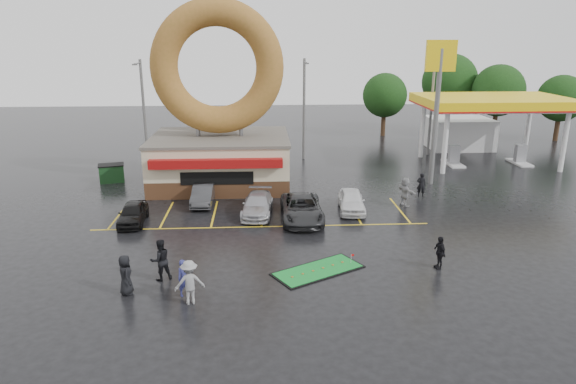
{
  "coord_description": "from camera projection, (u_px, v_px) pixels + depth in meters",
  "views": [
    {
      "loc": [
        -0.04,
        -25.15,
        10.8
      ],
      "look_at": [
        1.56,
        3.17,
        2.2
      ],
      "focal_mm": 32.0,
      "sensor_mm": 36.0,
      "label": 1
    }
  ],
  "objects": [
    {
      "name": "streetlight_mid",
      "position": [
        304.0,
        107.0,
        45.97
      ],
      "size": [
        0.4,
        2.21,
        9.0
      ],
      "color": "slate",
      "rests_on": "ground"
    },
    {
      "name": "donut_shop",
      "position": [
        219.0,
        126.0,
        38.1
      ],
      "size": [
        10.2,
        8.7,
        13.5
      ],
      "color": "#472B19",
      "rests_on": "ground"
    },
    {
      "name": "person_blackjkt",
      "position": [
        160.0,
        260.0,
        23.54
      ],
      "size": [
        1.2,
        1.11,
        1.97
      ],
      "primitive_type": "imported",
      "rotation": [
        0.0,
        0.0,
        3.63
      ],
      "color": "black",
      "rests_on": "ground"
    },
    {
      "name": "person_blue",
      "position": [
        184.0,
        278.0,
        22.15
      ],
      "size": [
        0.72,
        0.66,
        1.65
      ],
      "primitive_type": "imported",
      "rotation": [
        0.0,
        0.0,
        0.6
      ],
      "color": "navy",
      "rests_on": "ground"
    },
    {
      "name": "person_cameraman",
      "position": [
        440.0,
        252.0,
        24.78
      ],
      "size": [
        0.54,
        1.01,
        1.64
      ],
      "primitive_type": "imported",
      "rotation": [
        0.0,
        0.0,
        -1.42
      ],
      "color": "black",
      "rests_on": "ground"
    },
    {
      "name": "car_white",
      "position": [
        351.0,
        201.0,
        33.01
      ],
      "size": [
        1.98,
        4.14,
        1.36
      ],
      "primitive_type": "imported",
      "rotation": [
        0.0,
        0.0,
        -0.09
      ],
      "color": "silver",
      "rests_on": "ground"
    },
    {
      "name": "person_walker_near",
      "position": [
        405.0,
        192.0,
        33.91
      ],
      "size": [
        1.16,
        1.88,
        1.94
      ],
      "primitive_type": "imported",
      "rotation": [
        0.0,
        0.0,
        1.92
      ],
      "color": "gray",
      "rests_on": "ground"
    },
    {
      "name": "tree_far_a",
      "position": [
        498.0,
        91.0,
        55.72
      ],
      "size": [
        5.6,
        5.6,
        8.0
      ],
      "color": "#332114",
      "rests_on": "ground"
    },
    {
      "name": "dumpster",
      "position": [
        112.0,
        174.0,
        39.7
      ],
      "size": [
        2.04,
        1.61,
        1.3
      ],
      "primitive_type": "cube",
      "rotation": [
        0.0,
        0.0,
        0.25
      ],
      "color": "#173E1C",
      "rests_on": "ground"
    },
    {
      "name": "car_grey",
      "position": [
        302.0,
        208.0,
        31.35
      ],
      "size": [
        2.45,
        5.3,
        1.47
      ],
      "primitive_type": "imported",
      "rotation": [
        0.0,
        0.0,
        -0.0
      ],
      "color": "#2A2A2C",
      "rests_on": "ground"
    },
    {
      "name": "ground",
      "position": [
        262.0,
        249.0,
        27.16
      ],
      "size": [
        120.0,
        120.0,
        0.0
      ],
      "primitive_type": "plane",
      "color": "black",
      "rests_on": "ground"
    },
    {
      "name": "tree_far_b",
      "position": [
        561.0,
        98.0,
        54.32
      ],
      "size": [
        4.9,
        4.9,
        7.0
      ],
      "color": "#332114",
      "rests_on": "ground"
    },
    {
      "name": "streetlight_right",
      "position": [
        432.0,
        104.0,
        47.58
      ],
      "size": [
        0.4,
        2.21,
        9.0
      ],
      "color": "slate",
      "rests_on": "ground"
    },
    {
      "name": "streetlight_left",
      "position": [
        144.0,
        109.0,
        44.27
      ],
      "size": [
        0.4,
        2.21,
        9.0
      ],
      "color": "slate",
      "rests_on": "ground"
    },
    {
      "name": "tree_far_d",
      "position": [
        385.0,
        95.0,
        57.17
      ],
      "size": [
        4.9,
        4.9,
        7.0
      ],
      "color": "#332114",
      "rests_on": "ground"
    },
    {
      "name": "gas_station",
      "position": [
        477.0,
        117.0,
        47.17
      ],
      "size": [
        12.3,
        13.65,
        5.9
      ],
      "color": "silver",
      "rests_on": "ground"
    },
    {
      "name": "tree_far_c",
      "position": [
        450.0,
        82.0,
        59.14
      ],
      "size": [
        6.3,
        6.3,
        9.0
      ],
      "color": "#332114",
      "rests_on": "ground"
    },
    {
      "name": "person_walker_far",
      "position": [
        421.0,
        185.0,
        35.92
      ],
      "size": [
        0.73,
        0.61,
        1.72
      ],
      "primitive_type": "imported",
      "rotation": [
        0.0,
        0.0,
        2.78
      ],
      "color": "black",
      "rests_on": "ground"
    },
    {
      "name": "person_hoodie",
      "position": [
        190.0,
        282.0,
        21.41
      ],
      "size": [
        1.39,
        0.98,
        1.95
      ],
      "primitive_type": "imported",
      "rotation": [
        0.0,
        0.0,
        3.36
      ],
      "color": "gray",
      "rests_on": "ground"
    },
    {
      "name": "car_silver",
      "position": [
        257.0,
        205.0,
        32.35
      ],
      "size": [
        2.21,
        4.59,
        1.29
      ],
      "primitive_type": "imported",
      "rotation": [
        0.0,
        0.0,
        -0.09
      ],
      "color": "#A7A7AC",
      "rests_on": "ground"
    },
    {
      "name": "car_dgrey",
      "position": [
        203.0,
        195.0,
        34.41
      ],
      "size": [
        1.39,
        3.91,
        1.28
      ],
      "primitive_type": "imported",
      "rotation": [
        0.0,
        0.0,
        -0.01
      ],
      "color": "#2F2F32",
      "rests_on": "ground"
    },
    {
      "name": "shell_sign",
      "position": [
        438.0,
        86.0,
        37.19
      ],
      "size": [
        2.2,
        0.36,
        10.6
      ],
      "color": "slate",
      "rests_on": "ground"
    },
    {
      "name": "car_black",
      "position": [
        133.0,
        213.0,
        30.83
      ],
      "size": [
        1.64,
        3.75,
        1.26
      ],
      "primitive_type": "imported",
      "rotation": [
        0.0,
        0.0,
        0.04
      ],
      "color": "black",
      "rests_on": "ground"
    },
    {
      "name": "putting_green",
      "position": [
        318.0,
        270.0,
        24.67
      ],
      "size": [
        4.75,
        3.83,
        0.55
      ],
      "color": "black",
      "rests_on": "ground"
    },
    {
      "name": "person_bystander",
      "position": [
        125.0,
        275.0,
        22.23
      ],
      "size": [
        0.87,
        1.04,
        1.81
      ],
      "primitive_type": "imported",
      "rotation": [
        0.0,
        0.0,
        1.96
      ],
      "color": "black",
      "rests_on": "ground"
    }
  ]
}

